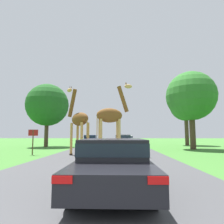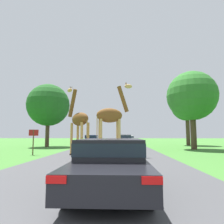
# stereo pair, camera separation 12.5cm
# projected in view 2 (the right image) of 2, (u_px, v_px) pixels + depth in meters

# --- Properties ---
(road) EXTENTS (8.15, 120.00, 0.00)m
(road) POSITION_uv_depth(u_px,v_px,m) (114.00, 144.00, 29.97)
(road) COLOR #424244
(road) RESTS_ON ground
(giraffe_near_road) EXTENTS (2.57, 1.08, 5.18)m
(giraffe_near_road) POSITION_uv_depth(u_px,v_px,m) (111.00, 117.00, 13.67)
(giraffe_near_road) COLOR tan
(giraffe_near_road) RESTS_ON ground
(giraffe_companion) EXTENTS (2.18, 2.12, 5.18)m
(giraffe_companion) POSITION_uv_depth(u_px,v_px,m) (79.00, 121.00, 14.26)
(giraffe_companion) COLOR tan
(giraffe_companion) RESTS_ON ground
(car_lead_maroon) EXTENTS (1.83, 4.67, 1.33)m
(car_lead_maroon) POSITION_uv_depth(u_px,v_px,m) (111.00, 161.00, 5.42)
(car_lead_maroon) COLOR black
(car_lead_maroon) RESTS_ON ground
(car_queue_right) EXTENTS (1.80, 4.10, 1.31)m
(car_queue_right) POSITION_uv_depth(u_px,v_px,m) (128.00, 140.00, 28.19)
(car_queue_right) COLOR silver
(car_queue_right) RESTS_ON ground
(car_queue_left) EXTENTS (1.70, 4.01, 1.46)m
(car_queue_left) POSITION_uv_depth(u_px,v_px,m) (124.00, 141.00, 21.40)
(car_queue_left) COLOR gray
(car_queue_left) RESTS_ON ground
(car_far_ahead) EXTENTS (1.70, 4.35, 1.39)m
(car_far_ahead) POSITION_uv_depth(u_px,v_px,m) (92.00, 140.00, 26.86)
(car_far_ahead) COLOR navy
(car_far_ahead) RESTS_ON ground
(tree_centre_back) EXTENTS (5.11, 5.11, 7.60)m
(tree_centre_back) POSITION_uv_depth(u_px,v_px,m) (48.00, 105.00, 24.32)
(tree_centre_back) COLOR #4C3828
(tree_centre_back) RESTS_ON ground
(tree_right_cluster) EXTENTS (4.97, 4.97, 7.85)m
(tree_right_cluster) POSITION_uv_depth(u_px,v_px,m) (192.00, 96.00, 20.18)
(tree_right_cluster) COLOR #4C3828
(tree_right_cluster) RESTS_ON ground
(tree_mid_field) EXTENTS (4.31, 4.31, 7.65)m
(tree_mid_field) POSITION_uv_depth(u_px,v_px,m) (187.00, 106.00, 27.53)
(tree_mid_field) COLOR #4C3828
(tree_mid_field) RESTS_ON ground
(sign_post) EXTENTS (0.70, 0.08, 1.81)m
(sign_post) POSITION_uv_depth(u_px,v_px,m) (33.00, 137.00, 14.40)
(sign_post) COLOR #4C3823
(sign_post) RESTS_ON ground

